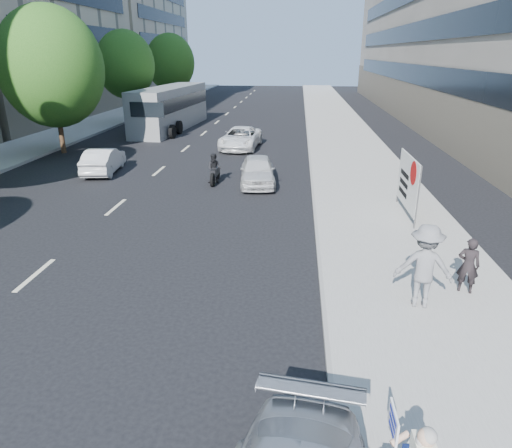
# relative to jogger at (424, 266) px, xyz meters

# --- Properties ---
(ground) EXTENTS (160.00, 160.00, 0.00)m
(ground) POSITION_rel_jogger_xyz_m (-3.73, -1.07, -1.17)
(ground) COLOR black
(ground) RESTS_ON ground
(near_sidewalk) EXTENTS (5.00, 120.00, 0.15)m
(near_sidewalk) POSITION_rel_jogger_xyz_m (0.27, 18.93, -1.10)
(near_sidewalk) COLOR gray
(near_sidewalk) RESTS_ON ground
(far_sidewalk) EXTENTS (4.50, 120.00, 0.15)m
(far_sidewalk) POSITION_rel_jogger_xyz_m (-20.48, 18.93, -1.10)
(far_sidewalk) COLOR gray
(far_sidewalk) RESTS_ON ground
(tree_far_c) EXTENTS (6.00, 6.00, 8.47)m
(tree_far_c) POSITION_rel_jogger_xyz_m (-17.43, 16.93, 3.85)
(tree_far_c) COLOR #382616
(tree_far_c) RESTS_ON ground
(tree_far_d) EXTENTS (4.80, 4.80, 7.65)m
(tree_far_d) POSITION_rel_jogger_xyz_m (-17.43, 28.93, 3.71)
(tree_far_d) COLOR #382616
(tree_far_d) RESTS_ON ground
(tree_far_e) EXTENTS (5.40, 5.40, 7.89)m
(tree_far_e) POSITION_rel_jogger_xyz_m (-17.43, 42.93, 3.61)
(tree_far_e) COLOR #382616
(tree_far_e) RESTS_ON ground
(jogger) EXTENTS (1.43, 0.97, 2.05)m
(jogger) POSITION_rel_jogger_xyz_m (0.00, 0.00, 0.00)
(jogger) COLOR slate
(jogger) RESTS_ON near_sidewalk
(pedestrian_woman) EXTENTS (0.62, 0.51, 1.45)m
(pedestrian_woman) POSITION_rel_jogger_xyz_m (1.30, 0.77, -0.30)
(pedestrian_woman) COLOR black
(pedestrian_woman) RESTS_ON near_sidewalk
(protest_banner) EXTENTS (0.08, 3.06, 2.20)m
(protest_banner) POSITION_rel_jogger_xyz_m (1.05, 6.68, 0.23)
(protest_banner) COLOR #4C4C4C
(protest_banner) RESTS_ON near_sidewalk
(white_sedan_near) EXTENTS (1.95, 4.03, 1.33)m
(white_sedan_near) POSITION_rel_jogger_xyz_m (-4.85, 10.85, -0.51)
(white_sedan_near) COLOR silver
(white_sedan_near) RESTS_ON ground
(white_sedan_mid) EXTENTS (1.83, 4.03, 1.28)m
(white_sedan_mid) POSITION_rel_jogger_xyz_m (-12.94, 12.36, -0.53)
(white_sedan_mid) COLOR silver
(white_sedan_mid) RESTS_ON ground
(white_sedan_far) EXTENTS (2.56, 4.97, 1.34)m
(white_sedan_far) POSITION_rel_jogger_xyz_m (-6.68, 19.31, -0.50)
(white_sedan_far) COLOR white
(white_sedan_far) RESTS_ON ground
(motorcycle) EXTENTS (0.71, 2.04, 1.42)m
(motorcycle) POSITION_rel_jogger_xyz_m (-6.88, 10.86, -0.54)
(motorcycle) COLOR black
(motorcycle) RESTS_ON ground
(bus) EXTENTS (3.50, 12.22, 3.30)m
(bus) POSITION_rel_jogger_xyz_m (-13.26, 26.96, 0.46)
(bus) COLOR gray
(bus) RESTS_ON ground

